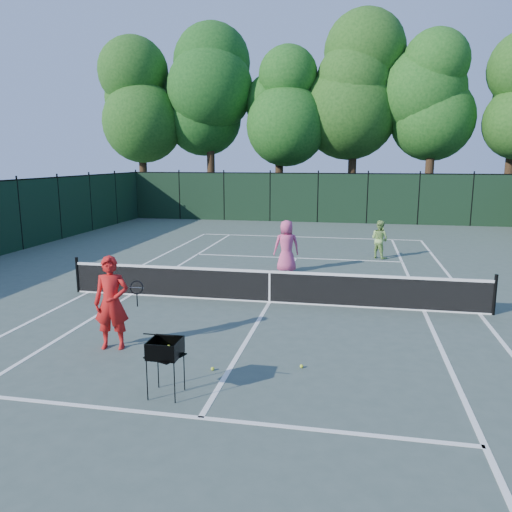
% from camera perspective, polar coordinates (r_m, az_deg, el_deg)
% --- Properties ---
extents(ground, '(90.00, 90.00, 0.00)m').
position_cam_1_polar(ground, '(13.91, 1.55, -5.32)').
color(ground, '#425149').
rests_on(ground, ground).
extents(sideline_doubles_left, '(0.10, 23.77, 0.01)m').
position_cam_1_polar(sideline_doubles_left, '(15.74, -18.61, -3.95)').
color(sideline_doubles_left, white).
rests_on(sideline_doubles_left, ground).
extents(sideline_doubles_right, '(0.10, 23.77, 0.01)m').
position_cam_1_polar(sideline_doubles_right, '(14.12, 24.20, -6.06)').
color(sideline_doubles_right, white).
rests_on(sideline_doubles_right, ground).
extents(sideline_singles_left, '(0.10, 23.77, 0.01)m').
position_cam_1_polar(sideline_singles_left, '(15.12, -14.07, -4.30)').
color(sideline_singles_left, white).
rests_on(sideline_singles_left, ground).
extents(sideline_singles_right, '(0.10, 23.77, 0.01)m').
position_cam_1_polar(sideline_singles_right, '(13.87, 18.66, -5.96)').
color(sideline_singles_right, white).
rests_on(sideline_singles_right, ground).
extents(baseline_far, '(10.97, 0.10, 0.01)m').
position_cam_1_polar(baseline_far, '(25.45, 6.00, 2.16)').
color(baseline_far, white).
rests_on(baseline_far, ground).
extents(service_line_near, '(8.23, 0.10, 0.01)m').
position_cam_1_polar(service_line_near, '(8.12, -6.36, -17.90)').
color(service_line_near, white).
rests_on(service_line_near, ground).
extents(service_line_far, '(8.23, 0.10, 0.01)m').
position_cam_1_polar(service_line_far, '(20.07, 4.58, -0.22)').
color(service_line_far, white).
rests_on(service_line_far, ground).
extents(center_service_line, '(0.10, 12.80, 0.01)m').
position_cam_1_polar(center_service_line, '(13.91, 1.55, -5.31)').
color(center_service_line, white).
rests_on(center_service_line, ground).
extents(tennis_net, '(11.69, 0.09, 1.06)m').
position_cam_1_polar(tennis_net, '(13.78, 1.56, -3.42)').
color(tennis_net, black).
rests_on(tennis_net, ground).
extents(fence_far, '(24.00, 0.05, 3.00)m').
position_cam_1_polar(fence_far, '(31.33, 7.07, 6.57)').
color(fence_far, black).
rests_on(fence_far, ground).
extents(tree_0, '(6.40, 6.40, 13.14)m').
position_cam_1_polar(tree_0, '(38.08, -13.11, 17.20)').
color(tree_0, black).
rests_on(tree_0, ground).
extents(tree_1, '(6.80, 6.80, 13.98)m').
position_cam_1_polar(tree_1, '(36.92, -5.32, 18.47)').
color(tree_1, black).
rests_on(tree_1, ground).
extents(tree_2, '(6.00, 6.00, 12.40)m').
position_cam_1_polar(tree_2, '(35.55, 2.73, 17.22)').
color(tree_2, black).
rests_on(tree_2, ground).
extents(tree_3, '(7.00, 7.00, 14.45)m').
position_cam_1_polar(tree_3, '(35.82, 11.28, 19.04)').
color(tree_3, black).
rests_on(tree_3, ground).
extents(tree_4, '(6.20, 6.20, 12.97)m').
position_cam_1_polar(tree_4, '(35.34, 19.74, 17.32)').
color(tree_4, black).
rests_on(tree_4, ground).
extents(coach, '(0.92, 0.79, 1.97)m').
position_cam_1_polar(coach, '(10.81, -16.17, -5.16)').
color(coach, red).
rests_on(coach, ground).
extents(player_pink, '(1.03, 0.83, 1.83)m').
position_cam_1_polar(player_pink, '(17.46, 3.50, 1.13)').
color(player_pink, '#D44A7D').
rests_on(player_pink, ground).
extents(player_green, '(0.94, 0.91, 1.52)m').
position_cam_1_polar(player_green, '(20.48, 13.95, 1.86)').
color(player_green, '#8EBD5E').
rests_on(player_green, ground).
extents(ball_hopper, '(0.66, 0.66, 0.98)m').
position_cam_1_polar(ball_hopper, '(8.55, -10.36, -10.40)').
color(ball_hopper, black).
rests_on(ball_hopper, ground).
extents(loose_ball_near_cart, '(0.07, 0.07, 0.07)m').
position_cam_1_polar(loose_ball_near_cart, '(9.67, -4.98, -12.71)').
color(loose_ball_near_cart, '#C8E12E').
rests_on(loose_ball_near_cart, ground).
extents(loose_ball_midcourt, '(0.07, 0.07, 0.07)m').
position_cam_1_polar(loose_ball_midcourt, '(9.78, 5.23, -12.43)').
color(loose_ball_midcourt, '#C7DB2C').
rests_on(loose_ball_midcourt, ground).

